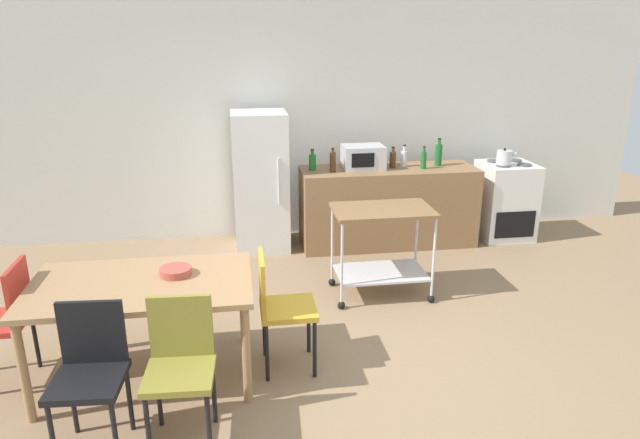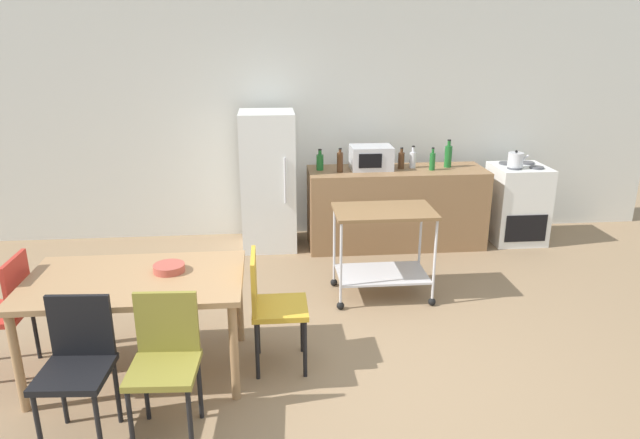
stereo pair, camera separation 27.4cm
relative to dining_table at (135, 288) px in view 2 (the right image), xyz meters
The scene contains 20 objects.
ground_plane 1.65m from the dining_table, ahead, with size 12.00×12.00×0.00m, color #8C7051.
back_wall 3.45m from the dining_table, 63.52° to the left, with size 8.40×0.12×2.90m, color silver.
kitchen_counter 3.40m from the dining_table, 45.10° to the left, with size 2.00×0.64×0.90m, color olive.
dining_table is the anchor object (origin of this frame).
chair_red 0.96m from the dining_table, behind, with size 0.40×0.40×0.89m.
chair_olive 0.75m from the dining_table, 65.89° to the right, with size 0.42×0.42×0.89m.
chair_mustard 0.95m from the dining_table, ahead, with size 0.40×0.40×0.89m.
chair_black 0.71m from the dining_table, 107.88° to the right, with size 0.43×0.43×0.89m.
stove_oven 4.55m from the dining_table, 32.22° to the left, with size 0.60×0.61×0.92m.
refrigerator 2.68m from the dining_table, 69.28° to the left, with size 0.60×0.63×1.55m.
kitchen_cart 2.26m from the dining_table, 28.73° to the left, with size 0.91×0.57×0.85m.
bottle_soy_sauce 2.91m from the dining_table, 58.13° to the left, with size 0.08×0.08×0.24m.
bottle_hot_sauce 2.94m from the dining_table, 53.41° to the left, with size 0.07×0.07×0.27m.
microwave 3.25m from the dining_table, 49.42° to the left, with size 0.46×0.35×0.26m.
bottle_vinegar 3.47m from the dining_table, 44.95° to the left, with size 0.07×0.07×0.24m.
bottle_wine 3.59m from the dining_table, 43.74° to the left, with size 0.07×0.07×0.25m.
bottle_sparkling_water 3.64m from the dining_table, 40.12° to the left, with size 0.06×0.06×0.25m.
bottle_soda 3.89m from the dining_table, 39.48° to the left, with size 0.08×0.08×0.32m.
fruit_bowl 0.27m from the dining_table, 20.57° to the left, with size 0.22×0.22×0.05m, color #B24C3F.
kettle 4.41m from the dining_table, 31.96° to the left, with size 0.24×0.17×0.19m.
Camera 2 is at (-0.55, -3.54, 2.38)m, focal length 31.99 mm.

